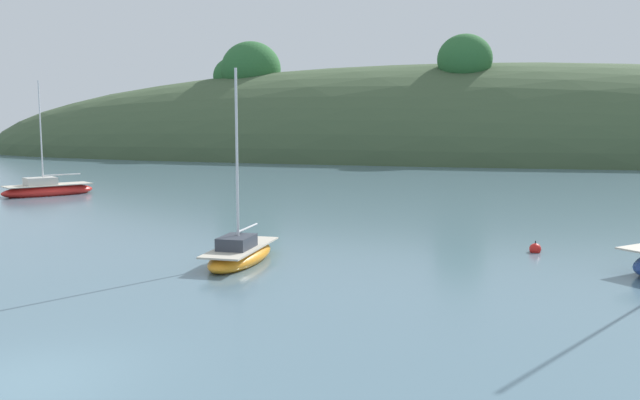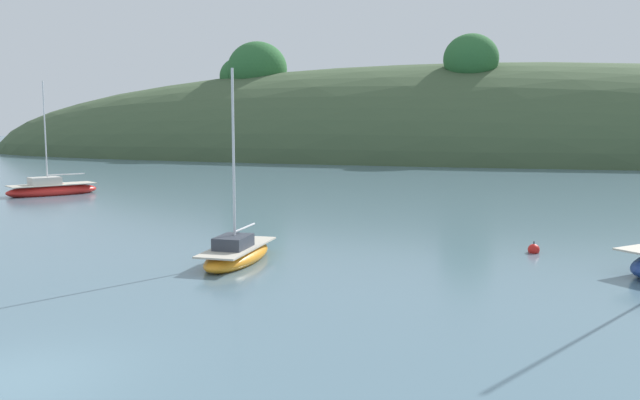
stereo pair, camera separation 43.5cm
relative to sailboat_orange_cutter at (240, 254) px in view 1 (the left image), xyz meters
name	(u,v)px [view 1 (the left image)]	position (x,y,z in m)	size (l,w,h in m)	color
ground_plane	(27,383)	(0.34, -11.03, -0.31)	(400.00, 400.00, 0.00)	slate
far_shoreline_hill	(441,158)	(0.20, 70.44, -0.22)	(150.00, 36.00, 29.50)	#425638
sailboat_orange_cutter	(240,254)	(0.00, 0.00, 0.00)	(1.72, 4.65, 6.89)	orange
sailboat_black_sloop	(47,190)	(-21.07, 16.31, 0.06)	(5.04, 6.14, 7.92)	red
mooring_buoy_outer	(535,249)	(10.05, 4.75, -0.19)	(0.44, 0.44, 0.54)	red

